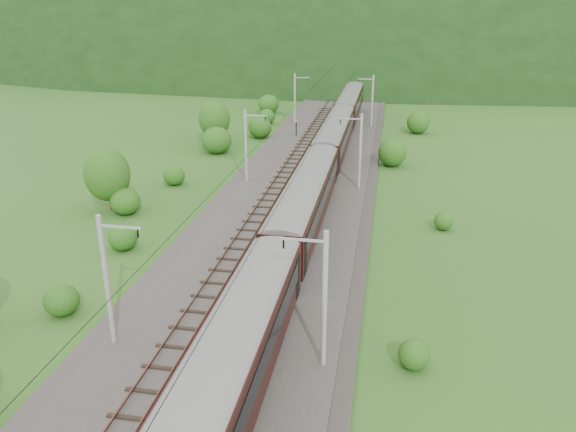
# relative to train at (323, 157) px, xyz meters

# --- Properties ---
(ground) EXTENTS (600.00, 600.00, 0.00)m
(ground) POSITION_rel_train_xyz_m (-2.40, -31.03, -3.78)
(ground) COLOR #265319
(ground) RESTS_ON ground
(railbed) EXTENTS (14.00, 220.00, 0.30)m
(railbed) POSITION_rel_train_xyz_m (-2.40, -21.03, -3.63)
(railbed) COLOR #38332D
(railbed) RESTS_ON ground
(track_left) EXTENTS (2.40, 220.00, 0.27)m
(track_left) POSITION_rel_train_xyz_m (-4.80, -21.03, -3.41)
(track_left) COLOR brown
(track_left) RESTS_ON railbed
(track_right) EXTENTS (2.40, 220.00, 0.27)m
(track_right) POSITION_rel_train_xyz_m (-0.00, -21.03, -3.41)
(track_right) COLOR brown
(track_right) RESTS_ON railbed
(catenary_left) EXTENTS (2.54, 192.28, 8.00)m
(catenary_left) POSITION_rel_train_xyz_m (-8.52, 0.97, 0.72)
(catenary_left) COLOR gray
(catenary_left) RESTS_ON railbed
(catenary_right) EXTENTS (2.54, 192.28, 8.00)m
(catenary_right) POSITION_rel_train_xyz_m (3.72, 0.97, 0.72)
(catenary_right) COLOR gray
(catenary_right) RESTS_ON railbed
(overhead_wires) EXTENTS (4.83, 198.00, 0.03)m
(overhead_wires) POSITION_rel_train_xyz_m (-2.40, -21.03, 3.32)
(overhead_wires) COLOR black
(overhead_wires) RESTS_ON ground
(mountain_main) EXTENTS (504.00, 360.00, 244.00)m
(mountain_main) POSITION_rel_train_xyz_m (-2.40, 228.97, -3.78)
(mountain_main) COLOR black
(mountain_main) RESTS_ON ground
(mountain_ridge) EXTENTS (336.00, 280.00, 132.00)m
(mountain_ridge) POSITION_rel_train_xyz_m (-122.40, 268.97, -3.78)
(mountain_ridge) COLOR black
(mountain_ridge) RESTS_ON ground
(train) EXTENTS (3.23, 154.84, 5.63)m
(train) POSITION_rel_train_xyz_m (0.00, 0.00, 0.00)
(train) COLOR black
(train) RESTS_ON ground
(hazard_post_near) EXTENTS (0.15, 0.15, 1.38)m
(hazard_post_near) POSITION_rel_train_xyz_m (-2.37, 11.09, -2.79)
(hazard_post_near) COLOR red
(hazard_post_near) RESTS_ON railbed
(hazard_post_far) EXTENTS (0.16, 0.16, 1.47)m
(hazard_post_far) POSITION_rel_train_xyz_m (-2.23, 36.88, -2.75)
(hazard_post_far) COLOR red
(hazard_post_far) RESTS_ON railbed
(signal) EXTENTS (0.26, 0.26, 2.39)m
(signal) POSITION_rel_train_xyz_m (-6.85, 23.93, -2.08)
(signal) COLOR black
(signal) RESTS_ON railbed
(vegetation_left) EXTENTS (11.54, 150.22, 6.25)m
(vegetation_left) POSITION_rel_train_xyz_m (-16.46, -17.77, -1.42)
(vegetation_left) COLOR #274D14
(vegetation_left) RESTS_ON ground
(vegetation_right) EXTENTS (7.25, 106.62, 3.12)m
(vegetation_right) POSITION_rel_train_xyz_m (9.82, -7.48, -2.38)
(vegetation_right) COLOR #274D14
(vegetation_right) RESTS_ON ground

